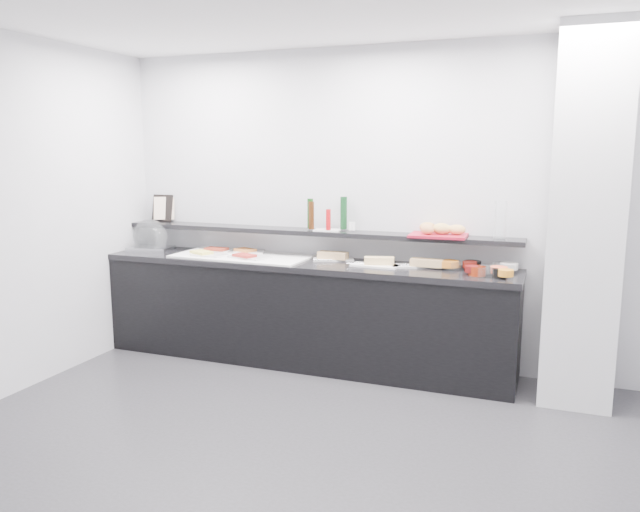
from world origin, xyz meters
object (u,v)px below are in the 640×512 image
(cloche_base, at_px, (151,249))
(framed_print, at_px, (162,208))
(sandwich_plate_mid, at_px, (375,266))
(condiment_tray, at_px, (327,230))
(bread_tray, at_px, (438,235))
(carafe, at_px, (500,220))

(cloche_base, xyz_separation_m, framed_print, (-0.04, 0.26, 0.36))
(framed_print, bearing_deg, sandwich_plate_mid, -9.38)
(condiment_tray, relative_size, bread_tray, 0.50)
(carafe, bearing_deg, bread_tray, -178.76)
(framed_print, bearing_deg, cloche_base, -84.56)
(framed_print, height_order, carafe, carafe)
(framed_print, distance_m, carafe, 3.19)
(carafe, bearing_deg, framed_print, 178.08)
(framed_print, distance_m, condiment_tray, 1.75)
(sandwich_plate_mid, distance_m, condiment_tray, 0.57)
(framed_print, xyz_separation_m, condiment_tray, (1.75, -0.10, -0.12))
(cloche_base, height_order, bread_tray, bread_tray)
(cloche_base, xyz_separation_m, carafe, (3.15, 0.16, 0.38))
(cloche_base, xyz_separation_m, bread_tray, (2.67, 0.15, 0.24))
(condiment_tray, relative_size, carafe, 0.75)
(framed_print, bearing_deg, bread_tray, -4.76)
(condiment_tray, xyz_separation_m, bread_tray, (0.96, -0.02, 0.00))
(cloche_base, relative_size, bread_tray, 0.86)
(cloche_base, relative_size, sandwich_plate_mid, 1.00)
(sandwich_plate_mid, height_order, bread_tray, bread_tray)
(sandwich_plate_mid, relative_size, carafe, 1.29)
(framed_print, height_order, bread_tray, framed_print)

